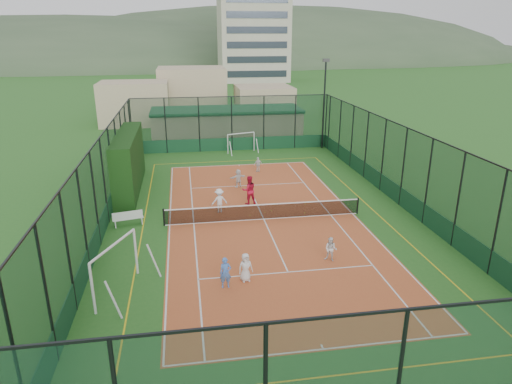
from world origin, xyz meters
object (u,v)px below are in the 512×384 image
white_bench (128,218)px  futsal_goal_far (241,143)px  clubhouse (227,124)px  child_near_mid (226,273)px  apartment_tower (253,11)px  child_near_left (246,267)px  child_far_right (258,164)px  child_far_back (238,178)px  futsal_goal_near (116,269)px  child_far_left (219,201)px  child_near_right (331,249)px  floodlight_ne (324,105)px  coach (249,190)px

white_bench → futsal_goal_far: size_ratio=0.61×
clubhouse → child_near_mid: size_ratio=10.99×
apartment_tower → child_near_left: size_ratio=22.70×
child_far_right → child_far_back: 4.06m
clubhouse → futsal_goal_near: clubhouse is taller
child_near_left → child_far_right: child_near_left is taller
apartment_tower → child_near_mid: apartment_tower is taller
child_near_mid → child_far_back: bearing=80.2°
child_near_mid → child_far_left: (0.47, 8.76, 0.07)m
child_near_left → child_near_right: 4.47m
floodlight_ne → clubhouse: size_ratio=0.54×
child_near_right → futsal_goal_near: bearing=-138.4°
apartment_tower → child_far_left: (-14.49, -80.47, -14.23)m
white_bench → futsal_goal_near: 7.29m
coach → child_far_right: bearing=-111.3°
futsal_goal_far → child_far_left: bearing=-119.1°
child_near_mid → child_near_left: bearing=22.2°
white_bench → child_near_mid: child_near_mid is taller
child_near_right → clubhouse: bearing=129.0°
child_far_right → apartment_tower: bearing=-111.3°
clubhouse → child_far_back: (-0.75, -15.81, -0.91)m
clubhouse → child_near_mid: 29.38m
apartment_tower → child_near_mid: (-14.95, -89.22, -14.30)m
child_far_back → coach: size_ratio=0.70×
white_bench → child_near_left: size_ratio=1.27×
white_bench → coach: size_ratio=0.89×
child_far_back → futsal_goal_far: bearing=-117.2°
apartment_tower → child_far_right: 74.49m
child_far_right → clubhouse: bearing=-97.0°
futsal_goal_near → child_near_right: size_ratio=2.81×
floodlight_ne → clubhouse: 10.47m
child_far_left → child_far_back: (1.74, 4.66, -0.11)m
floodlight_ne → child_far_left: size_ratio=5.44×
futsal_goal_far → child_near_left: futsal_goal_far is taller
futsal_goal_near → child_far_right: futsal_goal_near is taller
clubhouse → futsal_goal_far: clubhouse is taller
child_near_mid → child_far_right: 17.45m
white_bench → futsal_goal_near: futsal_goal_near is taller
coach → white_bench: bearing=10.5°
floodlight_ne → child_near_left: size_ratio=6.24×
apartment_tower → futsal_goal_near: (-19.52, -88.89, -13.90)m
apartment_tower → futsal_goal_far: size_ratio=10.99×
futsal_goal_far → child_far_left: 15.00m
child_far_back → apartment_tower: bearing=-118.2°
floodlight_ne → child_near_right: 23.37m
apartment_tower → child_far_left: apartment_tower is taller
white_bench → futsal_goal_far: 17.98m
child_far_left → child_near_right: bearing=113.1°
apartment_tower → child_near_left: apartment_tower is taller
child_near_left → child_far_back: child_near_left is taller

